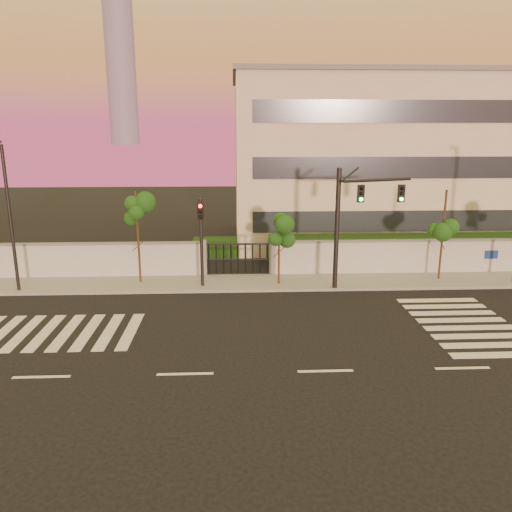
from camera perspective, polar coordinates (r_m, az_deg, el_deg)
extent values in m
plane|color=black|center=(18.48, 7.93, -12.91)|extent=(120.00, 120.00, 0.00)
cube|color=gray|center=(28.10, 4.13, -3.00)|extent=(60.00, 3.00, 0.15)
cube|color=slate|center=(29.13, -5.99, -0.31)|extent=(0.35, 0.35, 2.20)
cube|color=slate|center=(29.16, 1.88, -0.23)|extent=(0.35, 0.35, 2.20)
cube|color=black|center=(33.82, 18.68, 0.70)|extent=(20.00, 2.00, 1.80)
cube|color=black|center=(34.09, -24.51, -0.09)|extent=(12.00, 1.80, 1.40)
cube|color=black|center=(34.05, -2.13, 1.02)|extent=(6.00, 1.50, 1.20)
cube|color=beige|center=(40.12, 15.43, 10.35)|extent=(24.00, 12.00, 12.00)
cube|color=#262D38|center=(34.86, 18.03, 3.83)|extent=(22.00, 0.08, 1.40)
cube|color=#262D38|center=(34.45, 18.48, 9.56)|extent=(22.00, 0.08, 1.40)
cube|color=#262D38|center=(34.38, 18.96, 15.37)|extent=(22.00, 0.08, 1.40)
cube|color=slate|center=(40.22, 16.04, 19.03)|extent=(24.40, 12.40, 0.30)
cylinder|color=slate|center=(306.09, -15.36, 22.56)|extent=(16.00, 16.00, 110.00)
cube|color=silver|center=(23.96, -27.01, -7.86)|extent=(0.50, 4.00, 0.02)
cube|color=silver|center=(23.60, -25.00, -7.95)|extent=(0.50, 4.00, 0.02)
cube|color=silver|center=(23.27, -22.94, -8.04)|extent=(0.50, 4.00, 0.02)
cube|color=silver|center=(22.97, -20.81, -8.12)|extent=(0.50, 4.00, 0.02)
cube|color=silver|center=(22.71, -18.63, -8.19)|extent=(0.50, 4.00, 0.02)
cube|color=silver|center=(22.48, -16.41, -8.25)|extent=(0.50, 4.00, 0.02)
cube|color=silver|center=(22.28, -14.14, -8.30)|extent=(0.50, 4.00, 0.02)
cube|color=silver|center=(21.64, 26.28, -10.10)|extent=(4.00, 0.50, 0.02)
cube|color=silver|center=(22.36, 25.19, -9.19)|extent=(4.00, 0.50, 0.02)
cube|color=silver|center=(23.09, 24.17, -8.34)|extent=(4.00, 0.50, 0.02)
cube|color=silver|center=(23.84, 23.22, -7.54)|extent=(4.00, 0.50, 0.02)
cube|color=silver|center=(24.59, 22.32, -6.79)|extent=(4.00, 0.50, 0.02)
cube|color=silver|center=(25.35, 21.49, -6.08)|extent=(4.00, 0.50, 0.02)
cube|color=silver|center=(26.13, 20.70, -5.41)|extent=(4.00, 0.50, 0.02)
cube|color=silver|center=(26.91, 19.97, -4.78)|extent=(4.00, 0.50, 0.02)
cube|color=silver|center=(19.42, -23.32, -12.58)|extent=(2.00, 0.15, 0.01)
cube|color=silver|center=(18.28, -8.11, -13.20)|extent=(2.00, 0.15, 0.01)
cube|color=silver|center=(18.47, 7.93, -12.89)|extent=(2.00, 0.15, 0.01)
cube|color=silver|center=(19.96, 22.51, -11.75)|extent=(2.00, 0.15, 0.01)
cylinder|color=#382314|center=(27.93, -13.32, 1.92)|extent=(0.12, 0.12, 5.21)
sphere|color=#194212|center=(27.65, -13.50, 5.08)|extent=(1.09, 1.09, 1.09)
sphere|color=#194212|center=(27.91, -12.64, 3.58)|extent=(0.83, 0.83, 0.83)
sphere|color=#194212|center=(27.65, -14.10, 3.95)|extent=(0.79, 0.79, 0.79)
cylinder|color=#382314|center=(27.09, 2.64, 0.47)|extent=(0.12, 0.12, 3.88)
sphere|color=#194212|center=(26.84, 2.67, 2.88)|extent=(1.07, 1.07, 1.07)
sphere|color=#194212|center=(27.18, 3.33, 1.76)|extent=(0.82, 0.82, 0.82)
sphere|color=#194212|center=(26.75, 2.07, 2.00)|extent=(0.78, 0.78, 0.78)
cylinder|color=#382314|center=(29.69, 20.53, 2.11)|extent=(0.12, 0.12, 5.21)
sphere|color=#194212|center=(29.43, 20.79, 5.08)|extent=(1.11, 1.11, 1.11)
sphere|color=#194212|center=(29.87, 21.13, 3.65)|extent=(0.85, 0.85, 0.85)
sphere|color=#194212|center=(29.25, 20.27, 4.04)|extent=(0.81, 0.81, 0.81)
cylinder|color=black|center=(26.41, 9.22, 2.86)|extent=(0.25, 0.25, 6.51)
cylinder|color=black|center=(26.51, 13.72, 8.43)|extent=(3.85, 1.39, 0.17)
cube|color=black|center=(26.31, 11.89, 6.99)|extent=(0.37, 0.19, 0.95)
sphere|color=#0CF259|center=(26.25, 11.92, 6.32)|extent=(0.21, 0.21, 0.21)
cube|color=black|center=(26.91, 16.26, 6.88)|extent=(0.37, 0.19, 0.95)
sphere|color=#0CF259|center=(26.84, 16.29, 6.23)|extent=(0.21, 0.21, 0.21)
cylinder|color=black|center=(26.74, -6.25, 1.34)|extent=(0.17, 0.17, 4.90)
cube|color=black|center=(26.35, -6.37, 5.13)|extent=(0.38, 0.20, 0.98)
sphere|color=red|center=(26.20, -6.40, 5.75)|extent=(0.22, 0.22, 0.22)
cylinder|color=black|center=(28.45, -26.24, 3.59)|extent=(0.17, 0.17, 7.69)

